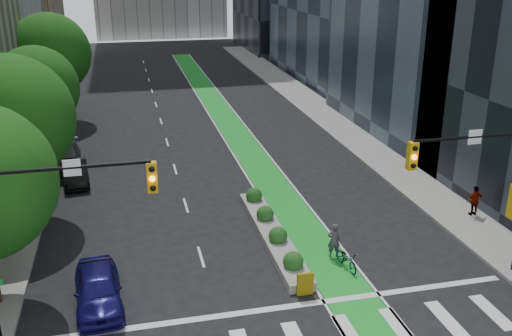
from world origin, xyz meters
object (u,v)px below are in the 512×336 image
median_planter (272,232)px  cyclist (334,240)px  bicycle (347,259)px  parked_car_left_far (65,156)px  parked_car_left_near (98,289)px  pedestrian_far (475,201)px  parked_car_left_mid (75,172)px

median_planter → cyclist: size_ratio=6.11×
bicycle → parked_car_left_far: size_ratio=0.36×
median_planter → parked_car_left_near: (-8.20, -4.02, 0.39)m
median_planter → bicycle: size_ratio=6.08×
bicycle → median_planter: bearing=118.1°
bicycle → parked_car_left_far: (-13.21, 16.87, 0.23)m
parked_car_left_far → parked_car_left_near: bearing=-83.9°
pedestrian_far → parked_car_left_far: bearing=-33.6°
bicycle → cyclist: bearing=93.7°
bicycle → parked_car_left_far: parked_car_left_far is taller
bicycle → pedestrian_far: 9.21m
bicycle → parked_car_left_mid: size_ratio=0.41×
bicycle → cyclist: (-0.22, 1.12, 0.40)m
median_planter → parked_car_left_mid: bearing=134.7°
cyclist → parked_car_left_mid: cyclist is taller
parked_car_left_far → pedestrian_far: pedestrian_far is taller
median_planter → parked_car_left_mid: (-9.86, 9.98, 0.31)m
cyclist → pedestrian_far: pedestrian_far is taller
pedestrian_far → cyclist: bearing=12.7°
parked_car_left_mid → pedestrian_far: 23.24m
median_planter → parked_car_left_mid: 14.04m
parked_car_left_near → pedestrian_far: (19.26, 3.90, 0.21)m
cyclist → parked_car_left_far: (-12.99, 15.75, -0.17)m
cyclist → parked_car_left_far: cyclist is taller
parked_car_left_near → parked_car_left_far: (-2.50, 17.37, -0.09)m
parked_car_left_near → parked_car_left_far: size_ratio=0.96×
pedestrian_far → bicycle: bearing=19.9°
parked_car_left_near → pedestrian_far: pedestrian_far is taller
parked_car_left_mid → parked_car_left_far: size_ratio=0.89×
parked_car_left_mid → parked_car_left_near: bearing=-89.4°
cyclist → parked_car_left_mid: size_ratio=0.41×
parked_car_left_far → cyclist: bearing=-52.5°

